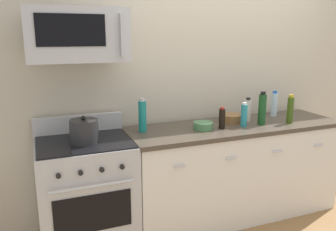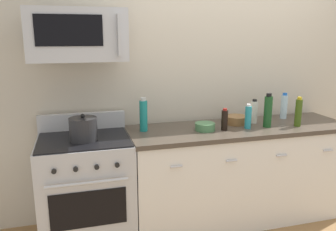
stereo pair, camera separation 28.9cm
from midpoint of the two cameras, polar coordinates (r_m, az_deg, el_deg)
The scene contains 15 objects.
ground_plane at distance 3.61m, azimuth 13.73°, elevation -16.07°, with size 6.23×6.23×0.00m, color olive.
back_wall at distance 3.54m, azimuth 11.71°, elevation 6.59°, with size 5.19×0.10×2.70m, color beige.
counter_unit at distance 3.41m, azimuth 14.17°, elevation -9.30°, with size 2.10×0.66×0.92m.
range_oven at distance 3.01m, azimuth -10.78°, elevation -12.06°, with size 0.76×0.69×1.07m.
microwave at distance 2.77m, azimuth -12.03°, elevation 13.09°, with size 0.74×0.44×0.40m.
bottle_wine_green at distance 3.28m, azimuth 18.88°, elevation 0.67°, with size 0.07×0.07×0.32m.
bottle_vinegar_white at distance 3.40m, azimuth 16.63°, elevation 0.57°, with size 0.06×0.06×0.23m.
bottle_dish_soap at distance 3.19m, azimuth 15.86°, elevation -0.27°, with size 0.06×0.06×0.23m.
bottle_water_clear at distance 3.68m, azimuth 21.05°, elevation 1.42°, with size 0.07×0.07×0.26m.
bottle_soy_sauce_dark at distance 3.08m, azimuth 12.14°, elevation -0.76°, with size 0.06×0.06×0.20m.
bottle_sparkling_teal at distance 2.97m, azimuth -1.37°, elevation -0.00°, with size 0.07×0.07×0.30m.
bottle_olive_oil at distance 3.42m, azimuth 23.34°, elevation 0.46°, with size 0.06×0.06×0.28m.
bowl_wooden_salad at distance 3.34m, azimuth 13.75°, elevation -0.71°, with size 0.22×0.22×0.08m.
bowl_green_glaze at distance 3.06m, azimuth 8.93°, elevation -1.85°, with size 0.18×0.18×0.07m.
stockpot at distance 2.77m, azimuth -11.17°, elevation -2.27°, with size 0.22×0.22×0.22m.
Camera 2 is at (-1.47, -2.76, 1.75)m, focal length 36.31 mm.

